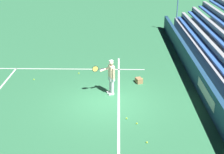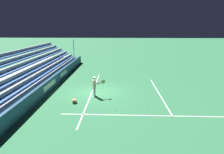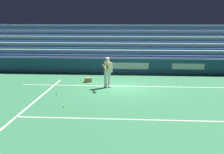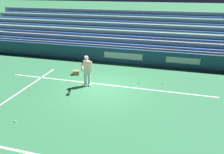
{
  "view_description": "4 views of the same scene",
  "coord_description": "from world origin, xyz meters",
  "px_view_note": "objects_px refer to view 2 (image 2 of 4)",
  "views": [
    {
      "loc": [
        -12.68,
        -0.45,
        6.71
      ],
      "look_at": [
        -0.26,
        -0.2,
        1.39
      ],
      "focal_mm": 50.0,
      "sensor_mm": 36.0,
      "label": 1
    },
    {
      "loc": [
        14.68,
        1.88,
        5.71
      ],
      "look_at": [
        -0.57,
        1.29,
        1.31
      ],
      "focal_mm": 28.0,
      "sensor_mm": 36.0,
      "label": 2
    },
    {
      "loc": [
        -0.59,
        17.15,
        3.9
      ],
      "look_at": [
        0.54,
        1.66,
        0.94
      ],
      "focal_mm": 50.0,
      "sensor_mm": 36.0,
      "label": 3
    },
    {
      "loc": [
        -3.35,
        10.35,
        5.12
      ],
      "look_at": [
        -0.47,
        -0.24,
        0.63
      ],
      "focal_mm": 35.0,
      "sensor_mm": 36.0,
      "label": 4
    }
  ],
  "objects_px": {
    "ball_box_cardboard": "(74,101)",
    "tennis_ball_by_box": "(70,105)",
    "tennis_ball_near_player": "(147,105)",
    "tennis_ball_far_right": "(87,85)",
    "tennis_ball_stray_back": "(91,87)",
    "tennis_player": "(95,86)",
    "tennis_ball_on_baseline": "(87,81)",
    "tennis_ball_far_left": "(116,110)"
  },
  "relations": [
    {
      "from": "tennis_player",
      "to": "tennis_ball_by_box",
      "type": "distance_m",
      "value": 2.58
    },
    {
      "from": "tennis_ball_stray_back",
      "to": "tennis_ball_by_box",
      "type": "xyz_separation_m",
      "value": [
        4.18,
        -0.93,
        0.0
      ]
    },
    {
      "from": "tennis_ball_stray_back",
      "to": "tennis_ball_far_left",
      "type": "bearing_deg",
      "value": 27.9
    },
    {
      "from": "tennis_player",
      "to": "tennis_ball_stray_back",
      "type": "bearing_deg",
      "value": -163.37
    },
    {
      "from": "tennis_player",
      "to": "ball_box_cardboard",
      "type": "relative_size",
      "value": 4.29
    },
    {
      "from": "tennis_ball_far_right",
      "to": "tennis_ball_on_baseline",
      "type": "bearing_deg",
      "value": -166.96
    },
    {
      "from": "tennis_ball_near_player",
      "to": "tennis_ball_by_box",
      "type": "bearing_deg",
      "value": -87.76
    },
    {
      "from": "tennis_ball_stray_back",
      "to": "tennis_ball_by_box",
      "type": "distance_m",
      "value": 4.28
    },
    {
      "from": "tennis_ball_on_baseline",
      "to": "tennis_ball_by_box",
      "type": "height_order",
      "value": "same"
    },
    {
      "from": "tennis_ball_far_right",
      "to": "tennis_ball_far_left",
      "type": "bearing_deg",
      "value": 29.57
    },
    {
      "from": "tennis_ball_far_left",
      "to": "tennis_ball_by_box",
      "type": "xyz_separation_m",
      "value": [
        -0.68,
        -3.51,
        0.0
      ]
    },
    {
      "from": "ball_box_cardboard",
      "to": "tennis_ball_by_box",
      "type": "bearing_deg",
      "value": -23.71
    },
    {
      "from": "tennis_player",
      "to": "tennis_ball_far_left",
      "type": "xyz_separation_m",
      "value": [
        2.48,
        1.86,
        -0.86
      ]
    },
    {
      "from": "tennis_player",
      "to": "tennis_ball_far_right",
      "type": "height_order",
      "value": "tennis_player"
    },
    {
      "from": "tennis_ball_far_right",
      "to": "tennis_ball_by_box",
      "type": "distance_m",
      "value": 4.59
    },
    {
      "from": "tennis_ball_far_left",
      "to": "tennis_ball_stray_back",
      "type": "bearing_deg",
      "value": -152.1
    },
    {
      "from": "ball_box_cardboard",
      "to": "tennis_ball_stray_back",
      "type": "bearing_deg",
      "value": 168.93
    },
    {
      "from": "tennis_ball_far_right",
      "to": "tennis_ball_by_box",
      "type": "bearing_deg",
      "value": -6.62
    },
    {
      "from": "ball_box_cardboard",
      "to": "tennis_ball_far_right",
      "type": "relative_size",
      "value": 6.06
    },
    {
      "from": "tennis_player",
      "to": "ball_box_cardboard",
      "type": "xyz_separation_m",
      "value": [
        1.32,
        -1.44,
        -0.76
      ]
    },
    {
      "from": "tennis_player",
      "to": "tennis_ball_far_right",
      "type": "bearing_deg",
      "value": -158.05
    },
    {
      "from": "ball_box_cardboard",
      "to": "tennis_ball_on_baseline",
      "type": "xyz_separation_m",
      "value": [
        -5.39,
        0.02,
        -0.1
      ]
    },
    {
      "from": "tennis_ball_near_player",
      "to": "tennis_ball_by_box",
      "type": "height_order",
      "value": "same"
    },
    {
      "from": "tennis_ball_far_right",
      "to": "tennis_ball_far_left",
      "type": "height_order",
      "value": "same"
    },
    {
      "from": "tennis_ball_far_right",
      "to": "tennis_ball_far_left",
      "type": "xyz_separation_m",
      "value": [
        5.25,
        2.98,
        0.0
      ]
    },
    {
      "from": "tennis_ball_near_player",
      "to": "tennis_player",
      "type": "bearing_deg",
      "value": -110.68
    },
    {
      "from": "tennis_ball_far_left",
      "to": "tennis_ball_on_baseline",
      "type": "bearing_deg",
      "value": -153.4
    },
    {
      "from": "tennis_ball_far_left",
      "to": "tennis_ball_on_baseline",
      "type": "xyz_separation_m",
      "value": [
        -6.55,
        -3.28,
        0.0
      ]
    },
    {
      "from": "tennis_ball_near_player",
      "to": "tennis_ball_by_box",
      "type": "xyz_separation_m",
      "value": [
        0.23,
        -5.8,
        0.0
      ]
    },
    {
      "from": "tennis_ball_stray_back",
      "to": "tennis_ball_by_box",
      "type": "height_order",
      "value": "same"
    },
    {
      "from": "tennis_player",
      "to": "tennis_ball_near_player",
      "type": "distance_m",
      "value": 4.53
    },
    {
      "from": "tennis_ball_far_right",
      "to": "tennis_ball_stray_back",
      "type": "relative_size",
      "value": 1.0
    },
    {
      "from": "tennis_ball_near_player",
      "to": "tennis_ball_on_baseline",
      "type": "relative_size",
      "value": 1.0
    },
    {
      "from": "tennis_ball_stray_back",
      "to": "tennis_ball_near_player",
      "type": "xyz_separation_m",
      "value": [
        3.95,
        4.87,
        0.0
      ]
    },
    {
      "from": "tennis_player",
      "to": "tennis_ball_stray_back",
      "type": "height_order",
      "value": "tennis_player"
    },
    {
      "from": "tennis_player",
      "to": "tennis_ball_far_left",
      "type": "bearing_deg",
      "value": 36.9
    },
    {
      "from": "ball_box_cardboard",
      "to": "tennis_ball_near_player",
      "type": "distance_m",
      "value": 5.6
    },
    {
      "from": "tennis_ball_far_left",
      "to": "tennis_ball_stray_back",
      "type": "xyz_separation_m",
      "value": [
        -4.86,
        -2.57,
        0.0
      ]
    },
    {
      "from": "tennis_player",
      "to": "tennis_ball_on_baseline",
      "type": "relative_size",
      "value": 25.98
    },
    {
      "from": "tennis_ball_by_box",
      "to": "tennis_ball_on_baseline",
      "type": "bearing_deg",
      "value": 177.76
    },
    {
      "from": "tennis_ball_far_right",
      "to": "tennis_ball_near_player",
      "type": "bearing_deg",
      "value": 50.57
    },
    {
      "from": "tennis_ball_stray_back",
      "to": "tennis_ball_near_player",
      "type": "height_order",
      "value": "same"
    }
  ]
}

